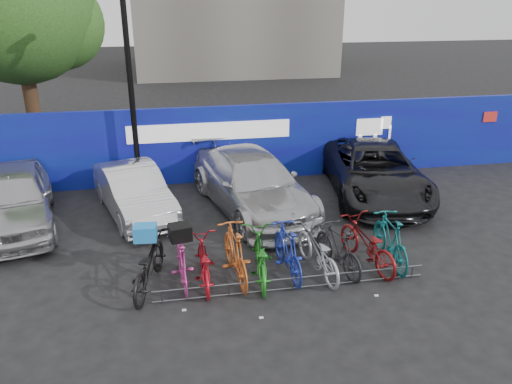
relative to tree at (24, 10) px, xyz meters
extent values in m
plane|color=black|center=(6.77, -10.06, -5.07)|extent=(100.00, 100.00, 0.00)
cube|color=#130B9A|center=(6.77, -4.06, -3.87)|extent=(22.00, 0.15, 2.40)
cube|color=white|center=(5.77, -4.16, -3.42)|extent=(5.00, 0.02, 0.55)
cube|color=white|center=(10.97, -4.16, -3.52)|extent=(1.20, 0.02, 0.90)
cube|color=red|center=(15.27, -4.16, -3.37)|extent=(0.50, 0.02, 0.35)
cylinder|color=#382314|center=(-0.23, -0.06, -3.07)|extent=(0.50, 0.50, 4.00)
sphere|color=#224C17|center=(-0.23, -0.06, 0.13)|extent=(5.20, 5.20, 5.20)
sphere|color=#224C17|center=(0.97, 0.24, -0.47)|extent=(3.20, 3.20, 3.20)
cylinder|color=black|center=(3.57, -4.66, -2.07)|extent=(0.16, 0.16, 6.00)
cylinder|color=#595B60|center=(6.77, -10.66, -4.79)|extent=(5.60, 0.03, 0.03)
cylinder|color=#595B60|center=(6.77, -10.66, -5.02)|extent=(5.60, 0.03, 0.03)
cylinder|color=#595B60|center=(4.17, -10.66, -4.93)|extent=(0.03, 0.03, 0.28)
cylinder|color=#595B60|center=(5.47, -10.66, -4.93)|extent=(0.03, 0.03, 0.28)
cylinder|color=#595B60|center=(6.77, -10.66, -4.93)|extent=(0.03, 0.03, 0.28)
cylinder|color=#595B60|center=(8.07, -10.66, -4.93)|extent=(0.03, 0.03, 0.28)
cylinder|color=#595B60|center=(9.37, -10.66, -4.93)|extent=(0.03, 0.03, 0.28)
imported|color=#ACACB0|center=(0.54, -6.49, -4.29)|extent=(2.78, 4.86, 1.56)
imported|color=silver|center=(3.49, -6.24, -4.41)|extent=(2.54, 4.24, 1.32)
imported|color=#B3B4B9|center=(6.69, -6.45, -4.29)|extent=(3.34, 5.69, 1.55)
imported|color=black|center=(10.39, -6.08, -4.32)|extent=(3.31, 5.72, 1.50)
imported|color=black|center=(3.93, -10.03, -4.52)|extent=(1.21, 2.19, 1.09)
imported|color=#BF3688|center=(4.60, -9.97, -4.56)|extent=(0.58, 1.70, 1.01)
imported|color=#AB101C|center=(5.03, -10.05, -4.59)|extent=(0.65, 1.83, 0.96)
imported|color=#D16225|center=(5.71, -9.97, -4.48)|extent=(0.74, 2.00, 1.17)
imported|color=#1E7D1F|center=(6.21, -10.10, -4.55)|extent=(0.89, 2.03, 1.04)
imported|color=#1E30A9|center=(6.82, -10.00, -4.51)|extent=(0.66, 1.88, 1.11)
imported|color=#9D9FA4|center=(7.45, -10.08, -4.56)|extent=(0.97, 2.03, 1.02)
imported|color=#232325|center=(7.92, -10.06, -4.54)|extent=(0.91, 1.82, 1.05)
imported|color=maroon|center=(8.60, -9.98, -4.54)|extent=(1.15, 2.12, 1.06)
imported|color=#106467|center=(9.15, -9.97, -4.50)|extent=(0.60, 1.92, 1.14)
cube|color=#1F7FD5|center=(3.93, -10.03, -3.82)|extent=(0.46, 0.37, 0.31)
cube|color=black|center=(4.60, -9.97, -3.90)|extent=(0.49, 0.46, 0.31)
camera|label=1|loc=(4.48, -19.03, 0.56)|focal=35.00mm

